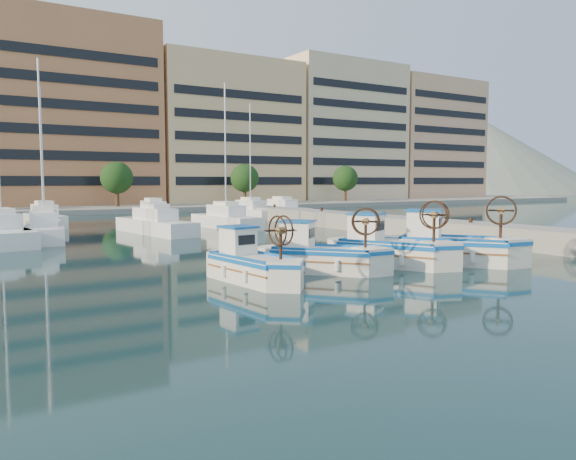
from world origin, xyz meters
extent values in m
plane|color=#17383C|center=(0.00, 0.00, 0.00)|extent=(300.00, 300.00, 0.00)
cube|color=gray|center=(13.00, 8.00, 0.60)|extent=(3.00, 60.00, 1.20)
cube|color=gray|center=(0.00, 67.00, 0.30)|extent=(180.00, 40.00, 0.60)
cube|color=#C2774B|center=(1.00, 65.00, 13.10)|extent=(22.00, 14.00, 25.00)
cube|color=black|center=(1.00, 58.00, 13.10)|extent=(20.24, 0.12, 22.50)
cube|color=#EEBF84|center=(24.00, 65.00, 11.60)|extent=(23.00, 14.00, 22.00)
cube|color=black|center=(24.00, 58.00, 11.60)|extent=(21.16, 0.12, 19.80)
cube|color=beige|center=(47.00, 65.00, 12.60)|extent=(22.00, 14.00, 24.00)
cube|color=black|center=(47.00, 58.00, 12.60)|extent=(20.24, 0.12, 21.60)
cube|color=tan|center=(69.00, 65.00, 12.10)|extent=(21.00, 14.00, 23.00)
cube|color=black|center=(69.00, 58.00, 12.10)|extent=(19.32, 0.12, 20.70)
cylinder|color=#3F2B19|center=(4.00, 53.50, 1.50)|extent=(0.50, 0.50, 3.00)
sphere|color=#1D4217|center=(4.00, 53.50, 4.20)|extent=(4.00, 4.00, 4.00)
cylinder|color=#3F2B19|center=(22.00, 53.50, 1.50)|extent=(0.50, 0.50, 3.00)
sphere|color=#1D4217|center=(22.00, 53.50, 4.20)|extent=(4.00, 4.00, 4.00)
cylinder|color=#3F2B19|center=(40.00, 53.50, 1.50)|extent=(0.50, 0.50, 3.00)
sphere|color=#1D4217|center=(40.00, 53.50, 4.20)|extent=(4.00, 4.00, 4.00)
cone|color=slate|center=(140.00, 110.00, 0.00)|extent=(160.00, 160.00, 50.00)
cube|color=white|center=(-11.92, 20.53, 0.50)|extent=(3.03, 10.12, 1.00)
cube|color=white|center=(-9.37, 21.47, 0.50)|extent=(3.51, 9.32, 1.00)
cylinder|color=silver|center=(-9.37, 21.47, 6.00)|extent=(0.12, 0.12, 11.00)
cube|color=white|center=(-1.88, 21.77, 0.50)|extent=(3.23, 9.48, 1.00)
cube|color=white|center=(4.55, 23.41, 0.50)|extent=(2.71, 8.30, 1.00)
cylinder|color=silver|center=(4.55, 23.41, 6.00)|extent=(0.12, 0.12, 11.00)
cube|color=white|center=(-7.62, 32.84, 0.50)|extent=(2.44, 7.22, 1.00)
cylinder|color=silver|center=(-7.62, 32.84, 6.00)|extent=(0.12, 0.12, 11.00)
cube|color=white|center=(2.58, 35.47, 0.50)|extent=(2.87, 8.77, 1.00)
cube|color=white|center=(11.87, 32.87, 0.50)|extent=(2.44, 8.12, 1.00)
cylinder|color=silver|center=(11.87, 32.87, 6.00)|extent=(0.12, 0.12, 11.00)
cube|color=white|center=(16.07, 33.58, 0.50)|extent=(2.37, 8.22, 1.00)
cube|color=silver|center=(-5.20, 0.75, 0.48)|extent=(2.02, 4.00, 0.96)
cube|color=#0D54AF|center=(-5.20, 0.75, 0.85)|extent=(2.08, 4.12, 0.15)
cube|color=blue|center=(-5.20, 0.75, 0.79)|extent=(1.62, 3.58, 0.06)
cube|color=white|center=(-5.31, 1.84, 1.47)|extent=(1.12, 1.29, 1.01)
cube|color=#0D54AF|center=(-5.31, 1.84, 2.02)|extent=(1.27, 1.44, 0.07)
cylinder|color=#331E14|center=(-5.04, -0.90, 1.50)|extent=(0.11, 0.11, 1.06)
cylinder|color=brown|center=(-5.04, -0.90, 2.07)|extent=(0.32, 0.28, 0.26)
torus|color=#331E14|center=(-5.18, -0.91, 2.07)|extent=(0.17, 1.08, 1.07)
torus|color=#331E14|center=(-4.91, -0.88, 2.07)|extent=(0.17, 1.08, 1.07)
cube|color=silver|center=(-1.65, 1.25, 0.50)|extent=(3.93, 4.18, 1.01)
cube|color=#0D54AF|center=(-1.65, 1.25, 0.89)|extent=(4.05, 4.30, 0.15)
cube|color=blue|center=(-1.65, 1.25, 0.83)|extent=(3.38, 3.63, 0.06)
cube|color=white|center=(-2.40, 2.12, 1.53)|extent=(1.61, 1.63, 1.05)
cube|color=#0D54AF|center=(-2.40, 2.12, 2.11)|extent=(1.81, 1.84, 0.08)
cylinder|color=#331E14|center=(-0.53, -0.06, 1.56)|extent=(0.12, 0.12, 1.11)
cylinder|color=brown|center=(-0.53, -0.06, 2.16)|extent=(0.41, 0.40, 0.27)
torus|color=#331E14|center=(-0.63, -0.16, 2.16)|extent=(0.78, 0.89, 1.12)
torus|color=#331E14|center=(-0.42, 0.03, 2.16)|extent=(0.78, 0.89, 1.12)
cube|color=silver|center=(1.95, 1.07, 0.55)|extent=(3.62, 4.77, 1.10)
cube|color=#0D54AF|center=(1.95, 1.07, 0.97)|extent=(3.73, 4.91, 0.17)
cube|color=blue|center=(1.95, 1.07, 0.90)|extent=(3.05, 4.19, 0.06)
cube|color=white|center=(1.40, 2.20, 1.67)|extent=(1.63, 1.73, 1.15)
cube|color=#0D54AF|center=(1.40, 2.20, 2.30)|extent=(1.84, 1.93, 0.08)
cylinder|color=#331E14|center=(2.78, -0.62, 1.70)|extent=(0.13, 0.13, 1.21)
cylinder|color=brown|center=(2.78, -0.62, 2.35)|extent=(0.43, 0.41, 0.29)
torus|color=#331E14|center=(2.64, -0.68, 2.35)|extent=(0.60, 1.13, 1.22)
torus|color=#331E14|center=(2.92, -0.55, 2.35)|extent=(0.60, 1.13, 1.22)
cube|color=silver|center=(4.75, 0.04, 0.58)|extent=(4.37, 4.91, 1.16)
cube|color=#0D54AF|center=(4.75, 0.04, 1.02)|extent=(4.50, 5.06, 0.18)
cube|color=blue|center=(4.75, 0.04, 0.95)|extent=(3.74, 4.28, 0.07)
cube|color=white|center=(3.96, 1.11, 1.77)|extent=(1.83, 1.88, 1.22)
cube|color=#0D54AF|center=(3.96, 1.11, 2.43)|extent=(2.07, 2.11, 0.09)
cylinder|color=#331E14|center=(5.94, -1.55, 1.80)|extent=(0.13, 0.13, 1.28)
cylinder|color=brown|center=(5.94, -1.55, 2.49)|extent=(0.47, 0.46, 0.31)
torus|color=#331E14|center=(5.81, -1.65, 2.49)|extent=(0.84, 1.08, 1.29)
torus|color=#331E14|center=(6.07, -1.45, 2.49)|extent=(0.84, 1.08, 1.29)
camera|label=1|loc=(-15.12, -17.50, 3.78)|focal=35.00mm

